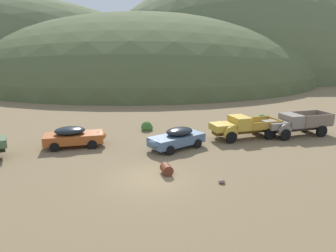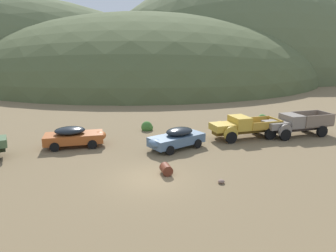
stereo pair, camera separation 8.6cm
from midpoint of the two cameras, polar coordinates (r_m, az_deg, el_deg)
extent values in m
plane|color=brown|center=(17.67, -3.55, -9.89)|extent=(300.00, 300.00, 0.00)
ellipsoid|color=#4C5633|center=(82.71, -4.48, 9.21)|extent=(85.01, 85.74, 32.35)
ellipsoid|color=#56603D|center=(101.30, 12.82, 9.82)|extent=(88.71, 78.54, 55.77)
cube|color=#B7B2A8|center=(23.56, -28.28, -2.58)|extent=(0.25, 1.11, 0.44)
cube|color=#A34C1E|center=(24.10, -17.29, -2.16)|extent=(4.49, 2.32, 0.68)
ellipsoid|color=black|center=(23.96, -18.01, -0.81)|extent=(2.40, 1.88, 0.57)
ellipsoid|color=#A34C1E|center=(24.02, -12.67, -1.74)|extent=(1.10, 1.60, 0.61)
cylinder|color=black|center=(23.23, -14.05, -3.42)|extent=(0.70, 0.27, 0.68)
cylinder|color=black|center=(25.04, -14.05, -2.13)|extent=(0.70, 0.27, 0.68)
cylinder|color=black|center=(23.43, -20.63, -3.77)|extent=(0.70, 0.27, 0.68)
cylinder|color=black|center=(25.23, -20.15, -2.47)|extent=(0.70, 0.27, 0.68)
cube|color=slate|center=(22.58, 1.77, -2.59)|extent=(4.59, 2.98, 0.68)
ellipsoid|color=black|center=(22.57, 2.29, -1.02)|extent=(2.58, 2.16, 0.57)
ellipsoid|color=slate|center=(21.47, -2.23, -3.30)|extent=(1.32, 1.65, 0.61)
cylinder|color=black|center=(22.62, -2.27, -3.46)|extent=(0.71, 0.40, 0.68)
cylinder|color=black|center=(21.24, 0.48, -4.64)|extent=(0.71, 0.40, 0.68)
cylinder|color=black|center=(24.14, 2.88, -2.32)|extent=(0.71, 0.40, 0.68)
cylinder|color=black|center=(22.86, 5.75, -3.34)|extent=(0.71, 0.40, 0.68)
cube|color=brown|center=(26.03, 14.44, -0.80)|extent=(5.67, 1.14, 0.36)
cube|color=gold|center=(24.92, 10.42, -0.17)|extent=(1.84, 1.71, 0.55)
cube|color=#B7B2A8|center=(24.56, 8.69, -0.38)|extent=(0.12, 1.13, 0.44)
cylinder|color=gold|center=(25.95, 9.86, -0.38)|extent=(1.21, 0.23, 1.20)
cylinder|color=gold|center=(24.29, 11.93, -1.49)|extent=(1.21, 0.23, 1.20)
cube|color=gold|center=(25.59, 13.52, 0.63)|extent=(1.38, 1.94, 1.05)
cube|color=black|center=(25.26, 12.39, 1.00)|extent=(0.11, 1.61, 0.59)
cube|color=#B5882D|center=(26.80, 17.29, -0.04)|extent=(2.92, 2.08, 0.12)
cube|color=#B5882D|center=(27.52, 16.20, 1.12)|extent=(2.85, 0.21, 0.55)
cube|color=#B5882D|center=(25.94, 18.56, 0.16)|extent=(2.85, 0.21, 0.55)
cube|color=#B5882D|center=(27.51, 19.70, 0.84)|extent=(0.18, 1.98, 0.55)
cylinder|color=black|center=(24.32, 11.96, -2.15)|extent=(0.97, 0.32, 0.96)
cylinder|color=black|center=(27.86, 16.46, -0.34)|extent=(0.97, 0.32, 0.96)
cylinder|color=black|center=(26.23, 18.91, -1.42)|extent=(0.97, 0.32, 0.96)
cube|color=#3D322D|center=(28.23, 23.21, -0.36)|extent=(5.79, 1.17, 0.36)
cube|color=slate|center=(26.83, 19.82, 0.24)|extent=(1.89, 1.70, 0.55)
cube|color=#B7B2A8|center=(26.34, 18.32, 0.06)|extent=(0.13, 1.12, 0.44)
cylinder|color=slate|center=(27.80, 18.99, 0.03)|extent=(1.21, 0.23, 1.20)
cylinder|color=slate|center=(26.32, 21.40, -0.96)|extent=(1.21, 0.23, 1.20)
cube|color=slate|center=(27.73, 22.48, 0.96)|extent=(1.42, 1.92, 1.05)
cube|color=black|center=(27.31, 21.55, 1.32)|extent=(0.12, 1.58, 0.59)
cube|color=#746354|center=(29.20, 25.64, 0.33)|extent=(2.99, 2.08, 0.12)
cube|color=#746354|center=(29.79, 24.51, 1.76)|extent=(2.91, 0.23, 0.95)
cube|color=#746354|center=(28.40, 27.05, 0.92)|extent=(2.91, 0.23, 0.95)
cube|color=#746354|center=(30.04, 27.72, 1.50)|extent=(0.19, 1.95, 0.95)
cylinder|color=black|center=(27.91, 18.89, -0.51)|extent=(0.97, 0.32, 0.96)
cylinder|color=black|center=(26.35, 21.42, -1.58)|extent=(0.97, 0.32, 0.96)
cylinder|color=black|center=(30.18, 24.62, 0.03)|extent=(0.97, 0.32, 0.96)
cylinder|color=black|center=(28.75, 27.24, -0.92)|extent=(0.97, 0.32, 0.96)
cylinder|color=#5B2819|center=(18.09, -0.21, -8.19)|extent=(0.67, 0.86, 0.63)
ellipsoid|color=#5B8E42|center=(33.68, 17.47, 1.56)|extent=(0.75, 0.68, 0.73)
ellipsoid|color=#5B8E42|center=(33.80, 17.70, 1.54)|extent=(0.71, 0.64, 0.63)
ellipsoid|color=#3D702D|center=(27.81, -3.74, -0.33)|extent=(0.95, 0.85, 0.84)
ellipsoid|color=#3D702D|center=(27.77, -3.95, -0.21)|extent=(1.02, 0.92, 1.09)
ellipsoid|color=#795F52|center=(17.27, 10.21, -10.31)|extent=(0.38, 0.34, 0.23)
camera|label=1|loc=(0.04, -89.90, 0.03)|focal=32.15mm
camera|label=2|loc=(0.04, 90.10, -0.03)|focal=32.15mm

